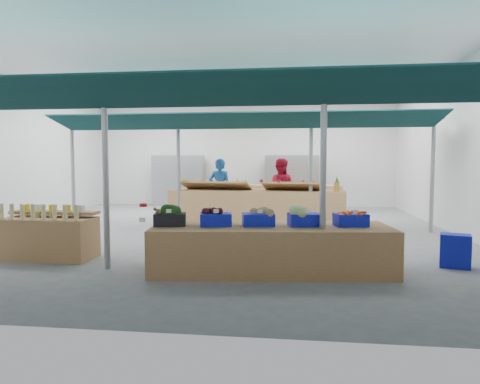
# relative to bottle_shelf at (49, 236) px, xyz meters

# --- Properties ---
(floor) EXTENTS (13.00, 13.00, 0.00)m
(floor) POSITION_rel_bottle_shelf_xyz_m (2.40, 3.38, -0.41)
(floor) COLOR slate
(floor) RESTS_ON ground
(hall) EXTENTS (13.00, 13.00, 13.00)m
(hall) POSITION_rel_bottle_shelf_xyz_m (2.40, 4.82, 2.23)
(hall) COLOR silver
(hall) RESTS_ON ground
(pole_grid) EXTENTS (10.00, 4.60, 3.00)m
(pole_grid) POSITION_rel_bottle_shelf_xyz_m (3.15, 1.63, 1.40)
(pole_grid) COLOR gray
(pole_grid) RESTS_ON floor
(awnings) EXTENTS (9.50, 7.08, 0.30)m
(awnings) POSITION_rel_bottle_shelf_xyz_m (3.15, 1.63, 2.37)
(awnings) COLOR #0B3130
(awnings) RESTS_ON pole_grid
(back_shelving_left) EXTENTS (2.00, 0.50, 2.00)m
(back_shelving_left) POSITION_rel_bottle_shelf_xyz_m (-0.10, 9.38, 0.59)
(back_shelving_left) COLOR #B23F33
(back_shelving_left) RESTS_ON floor
(back_shelving_right) EXTENTS (2.00, 0.50, 2.00)m
(back_shelving_right) POSITION_rel_bottle_shelf_xyz_m (4.40, 9.38, 0.59)
(back_shelving_right) COLOR #B23F33
(back_shelving_right) RESTS_ON floor
(bottle_shelf) EXTENTS (1.69, 1.08, 1.02)m
(bottle_shelf) POSITION_rel_bottle_shelf_xyz_m (0.00, 0.00, 0.00)
(bottle_shelf) COLOR olive
(bottle_shelf) RESTS_ON floor
(veg_counter) EXTENTS (3.91, 1.65, 0.74)m
(veg_counter) POSITION_rel_bottle_shelf_xyz_m (4.10, -0.45, -0.04)
(veg_counter) COLOR olive
(veg_counter) RESTS_ON floor
(fruit_counter) EXTENTS (4.76, 1.45, 1.00)m
(fruit_counter) POSITION_rel_bottle_shelf_xyz_m (3.47, 4.27, 0.09)
(fruit_counter) COLOR olive
(fruit_counter) RESTS_ON floor
(far_counter) EXTENTS (5.32, 1.29, 0.95)m
(far_counter) POSITION_rel_bottle_shelf_xyz_m (3.51, 8.15, 0.06)
(far_counter) COLOR olive
(far_counter) RESTS_ON floor
(crate_stack) EXTENTS (0.54, 0.45, 0.56)m
(crate_stack) POSITION_rel_bottle_shelf_xyz_m (7.14, 0.16, -0.13)
(crate_stack) COLOR #1018B5
(crate_stack) RESTS_ON floor
(vendor_left) EXTENTS (0.71, 0.50, 1.88)m
(vendor_left) POSITION_rel_bottle_shelf_xyz_m (2.27, 5.37, 0.53)
(vendor_left) COLOR #164D92
(vendor_left) RESTS_ON floor
(vendor_right) EXTENTS (0.96, 0.77, 1.88)m
(vendor_right) POSITION_rel_bottle_shelf_xyz_m (4.07, 5.37, 0.53)
(vendor_right) COLOR #B51632
(vendor_right) RESTS_ON floor
(crate_broccoli) EXTENTS (0.56, 0.45, 0.35)m
(crate_broccoli) POSITION_rel_bottle_shelf_xyz_m (2.47, -0.62, 0.49)
(crate_broccoli) COLOR black
(crate_broccoli) RESTS_ON veg_counter
(crate_beets) EXTENTS (0.56, 0.45, 0.29)m
(crate_beets) POSITION_rel_bottle_shelf_xyz_m (3.21, -0.54, 0.46)
(crate_beets) COLOR #1018B5
(crate_beets) RESTS_ON veg_counter
(crate_celeriac) EXTENTS (0.56, 0.45, 0.31)m
(crate_celeriac) POSITION_rel_bottle_shelf_xyz_m (3.89, -0.47, 0.47)
(crate_celeriac) COLOR #1018B5
(crate_celeriac) RESTS_ON veg_counter
(crate_cabbage) EXTENTS (0.56, 0.45, 0.35)m
(crate_cabbage) POSITION_rel_bottle_shelf_xyz_m (4.63, -0.40, 0.49)
(crate_cabbage) COLOR #1018B5
(crate_cabbage) RESTS_ON veg_counter
(crate_carrots) EXTENTS (0.56, 0.45, 0.29)m
(crate_carrots) POSITION_rel_bottle_shelf_xyz_m (5.36, -0.32, 0.44)
(crate_carrots) COLOR #1018B5
(crate_carrots) RESTS_ON veg_counter
(sparrow) EXTENTS (0.12, 0.09, 0.11)m
(sparrow) POSITION_rel_bottle_shelf_xyz_m (2.32, -0.77, 0.58)
(sparrow) COLOR brown
(sparrow) RESTS_ON crate_broccoli
(pole_ribbon) EXTENTS (0.12, 0.12, 0.28)m
(pole_ribbon) POSITION_rel_bottle_shelf_xyz_m (2.15, -0.96, 0.67)
(pole_ribbon) COLOR red
(pole_ribbon) RESTS_ON pole_grid
(apple_heap_yellow) EXTENTS (1.98, 0.96, 0.27)m
(apple_heap_yellow) POSITION_rel_bottle_shelf_xyz_m (2.34, 4.23, 0.76)
(apple_heap_yellow) COLOR #997247
(apple_heap_yellow) RESTS_ON fruit_counter
(apple_heap_red) EXTENTS (1.58, 0.90, 0.27)m
(apple_heap_red) POSITION_rel_bottle_shelf_xyz_m (4.40, 4.09, 0.76)
(apple_heap_red) COLOR #997247
(apple_heap_red) RESTS_ON fruit_counter
(pineapple) EXTENTS (0.14, 0.14, 0.39)m
(pineapple) POSITION_rel_bottle_shelf_xyz_m (5.57, 4.01, 0.77)
(pineapple) COLOR #8C6019
(pineapple) RESTS_ON fruit_counter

